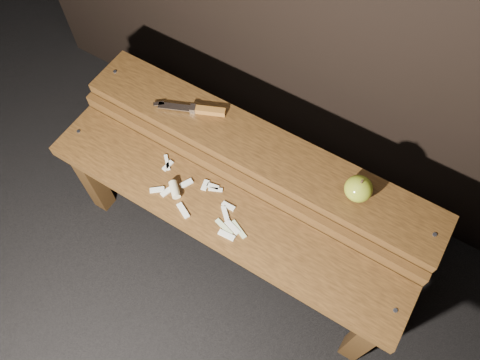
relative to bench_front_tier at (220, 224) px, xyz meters
The scene contains 6 objects.
ground 0.36m from the bench_front_tier, 90.00° to the left, with size 60.00×60.00×0.00m, color black.
bench_front_tier is the anchor object (origin of this frame).
bench_rear_tier 0.23m from the bench_front_tier, 90.00° to the left, with size 1.20×0.21×0.50m.
apple 0.44m from the bench_front_tier, 35.56° to the left, with size 0.08×0.08×0.08m.
knife 0.36m from the bench_front_tier, 132.04° to the left, with size 0.22×0.11×0.02m.
apple_scraps 0.13m from the bench_front_tier, behind, with size 0.37×0.16×0.03m.
Camera 1 is at (0.36, -0.53, 1.70)m, focal length 35.00 mm.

